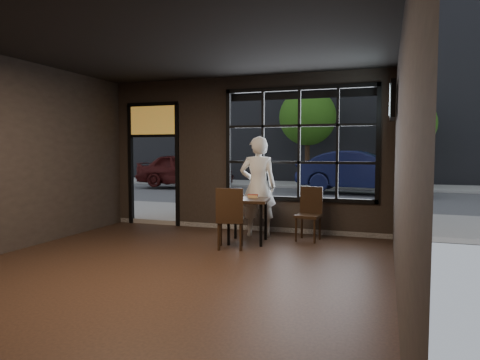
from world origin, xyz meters
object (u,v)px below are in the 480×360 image
at_px(cafe_table, 248,220).
at_px(navy_car, 361,171).
at_px(man, 258,186).
at_px(chair_near, 230,218).

height_order(cafe_table, navy_car, navy_car).
xyz_separation_m(cafe_table, man, (0.00, 0.65, 0.57)).
bearing_deg(navy_car, chair_near, 176.45).
bearing_deg(man, navy_car, -117.79).
height_order(cafe_table, man, man).
relative_size(cafe_table, chair_near, 0.77).
bearing_deg(man, chair_near, 65.04).
distance_m(cafe_table, chair_near, 0.57).
bearing_deg(man, cafe_table, 71.57).
xyz_separation_m(man, navy_car, (1.47, 8.81, -0.09)).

